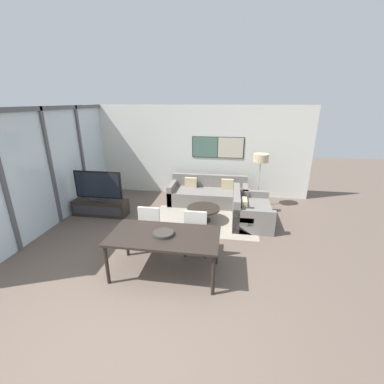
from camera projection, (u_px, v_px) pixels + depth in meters
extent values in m
plane|color=brown|center=(139.00, 319.00, 3.62)|extent=(24.00, 24.00, 0.00)
cube|color=silver|center=(194.00, 151.00, 8.11)|extent=(7.13, 0.06, 2.80)
cube|color=#2D2D33|center=(218.00, 147.00, 7.92)|extent=(1.61, 0.01, 0.65)
cube|color=#4C7060|center=(205.00, 147.00, 7.97)|extent=(0.76, 0.02, 0.61)
cube|color=beige|center=(231.00, 148.00, 7.86)|extent=(0.76, 0.02, 0.61)
cube|color=silver|center=(50.00, 168.00, 6.08)|extent=(0.02, 5.33, 2.80)
cube|color=#515156|center=(40.00, 108.00, 5.62)|extent=(0.07, 5.33, 0.10)
cube|color=#515156|center=(4.00, 186.00, 4.83)|extent=(0.07, 0.08, 2.80)
cube|color=#515156|center=(51.00, 168.00, 6.07)|extent=(0.07, 0.08, 2.80)
cube|color=#515156|center=(82.00, 157.00, 7.31)|extent=(0.07, 0.08, 2.80)
cube|color=gray|center=(203.00, 221.00, 6.58)|extent=(2.68, 1.69, 0.01)
cube|color=black|center=(101.00, 207.00, 6.89)|extent=(1.44, 0.45, 0.41)
cube|color=#2D2D33|center=(97.00, 211.00, 6.68)|extent=(1.33, 0.01, 0.23)
cube|color=#2D2D33|center=(100.00, 199.00, 6.81)|extent=(0.36, 0.20, 0.05)
cube|color=#2D2D33|center=(100.00, 197.00, 6.79)|extent=(0.06, 0.03, 0.08)
cube|color=black|center=(98.00, 185.00, 6.68)|extent=(1.28, 0.04, 0.73)
cube|color=black|center=(98.00, 185.00, 6.66)|extent=(1.19, 0.01, 0.65)
cube|color=slate|center=(208.00, 197.00, 7.63)|extent=(2.28, 0.95, 0.42)
cube|color=slate|center=(209.00, 187.00, 7.93)|extent=(2.28, 0.16, 0.79)
cube|color=slate|center=(173.00, 192.00, 7.75)|extent=(0.14, 0.95, 0.60)
cube|color=slate|center=(245.00, 196.00, 7.44)|extent=(0.14, 0.95, 0.60)
cube|color=#C6B289|center=(191.00, 182.00, 7.78)|extent=(0.36, 0.12, 0.30)
cube|color=#C6B289|center=(227.00, 184.00, 7.63)|extent=(0.36, 0.12, 0.30)
cube|color=slate|center=(251.00, 214.00, 6.49)|extent=(0.95, 1.47, 0.42)
cube|color=slate|center=(236.00, 206.00, 6.48)|extent=(0.16, 1.47, 0.79)
cube|color=slate|center=(254.00, 222.00, 5.84)|extent=(0.95, 0.14, 0.60)
cube|color=slate|center=(250.00, 201.00, 7.08)|extent=(0.95, 0.14, 0.60)
cube|color=#C6B289|center=(244.00, 205.00, 6.09)|extent=(0.12, 0.36, 0.30)
cylinder|color=black|center=(203.00, 220.00, 6.57)|extent=(0.37, 0.37, 0.03)
cylinder|color=black|center=(203.00, 215.00, 6.52)|extent=(0.15, 0.15, 0.33)
cylinder|color=black|center=(203.00, 208.00, 6.46)|extent=(0.83, 0.83, 0.04)
cube|color=black|center=(164.00, 236.00, 4.36)|extent=(1.87, 0.96, 0.04)
cylinder|color=black|center=(107.00, 265.00, 4.22)|extent=(0.06, 0.06, 0.72)
cylinder|color=black|center=(213.00, 275.00, 3.97)|extent=(0.06, 0.06, 0.72)
cylinder|color=black|center=(127.00, 239.00, 5.01)|extent=(0.06, 0.06, 0.72)
cylinder|color=black|center=(217.00, 246.00, 4.75)|extent=(0.06, 0.06, 0.72)
cube|color=beige|center=(153.00, 229.00, 5.28)|extent=(0.46, 0.46, 0.06)
cube|color=beige|center=(149.00, 220.00, 4.99)|extent=(0.42, 0.05, 0.53)
cylinder|color=black|center=(141.00, 243.00, 5.20)|extent=(0.04, 0.04, 0.39)
cylinder|color=black|center=(160.00, 244.00, 5.14)|extent=(0.04, 0.04, 0.39)
cylinder|color=black|center=(147.00, 233.00, 5.57)|extent=(0.04, 0.04, 0.39)
cylinder|color=black|center=(165.00, 234.00, 5.51)|extent=(0.04, 0.04, 0.39)
cube|color=beige|center=(197.00, 233.00, 5.10)|extent=(0.46, 0.46, 0.06)
cube|color=beige|center=(195.00, 224.00, 4.81)|extent=(0.42, 0.05, 0.53)
cylinder|color=black|center=(185.00, 248.00, 5.02)|extent=(0.04, 0.04, 0.39)
cylinder|color=black|center=(206.00, 249.00, 4.96)|extent=(0.04, 0.04, 0.39)
cylinder|color=black|center=(189.00, 237.00, 5.39)|extent=(0.04, 0.04, 0.39)
cylinder|color=black|center=(208.00, 239.00, 5.34)|extent=(0.04, 0.04, 0.39)
cylinder|color=#332D28|center=(163.00, 234.00, 4.33)|extent=(0.35, 0.35, 0.06)
torus|color=#332D28|center=(163.00, 233.00, 4.33)|extent=(0.35, 0.35, 0.02)
cylinder|color=#2D2D33|center=(257.00, 206.00, 7.50)|extent=(0.28, 0.28, 0.02)
cylinder|color=#B7B7BC|center=(259.00, 184.00, 7.28)|extent=(0.03, 0.03, 1.30)
cylinder|color=#C6B289|center=(261.00, 158.00, 7.02)|extent=(0.42, 0.42, 0.22)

